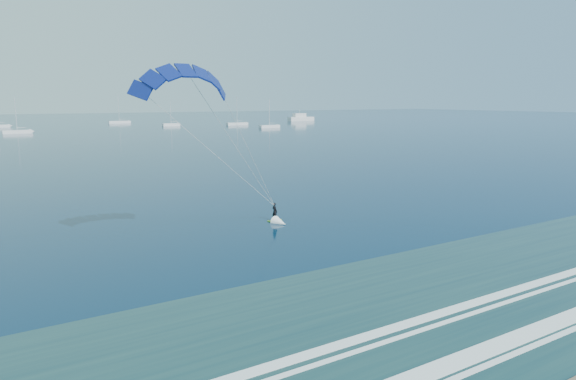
% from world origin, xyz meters
% --- Properties ---
extents(kitesurfer_rig, '(17.00, 9.79, 14.98)m').
position_xyz_m(kitesurfer_rig, '(0.09, 29.04, 7.59)').
color(kitesurfer_rig, '#76BA15').
rests_on(kitesurfer_rig, ground).
extents(motor_yacht, '(14.83, 3.96, 6.15)m').
position_xyz_m(motor_yacht, '(134.71, 224.95, 1.62)').
color(motor_yacht, silver).
rests_on(motor_yacht, ground).
extents(sailboat_3, '(9.05, 2.40, 12.51)m').
position_xyz_m(sailboat_3, '(-4.13, 189.02, 0.69)').
color(sailboat_3, silver).
rests_on(sailboat_3, ground).
extents(sailboat_4, '(10.24, 2.40, 13.72)m').
position_xyz_m(sailboat_4, '(44.47, 247.83, 0.69)').
color(sailboat_4, silver).
rests_on(sailboat_4, ground).
extents(sailboat_5, '(7.52, 2.40, 10.43)m').
position_xyz_m(sailboat_5, '(57.29, 210.16, 0.67)').
color(sailboat_5, silver).
rests_on(sailboat_5, ground).
extents(sailboat_6, '(8.70, 2.40, 11.79)m').
position_xyz_m(sailboat_6, '(86.29, 174.19, 0.68)').
color(sailboat_6, silver).
rests_on(sailboat_6, ground).
extents(sailboat_7, '(9.99, 2.40, 12.83)m').
position_xyz_m(sailboat_7, '(85.13, 201.53, 0.68)').
color(sailboat_7, silver).
rests_on(sailboat_7, ground).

